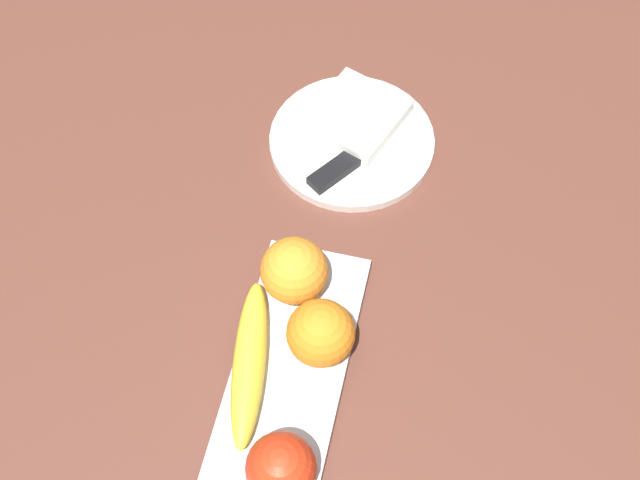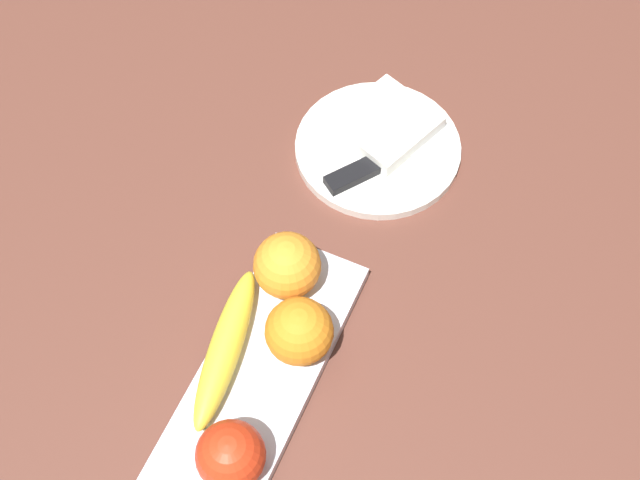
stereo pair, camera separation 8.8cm
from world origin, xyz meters
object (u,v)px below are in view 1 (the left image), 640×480
at_px(orange_near_apple, 294,271).
at_px(knife, 351,160).
at_px(dinner_plate, 352,141).
at_px(orange_near_banana, 321,333).
at_px(banana, 250,360).
at_px(apple, 281,468).
at_px(fruit_tray, 282,400).
at_px(folded_napkin, 357,117).

relative_size(orange_near_apple, knife, 0.46).
bearing_deg(dinner_plate, orange_near_banana, -174.63).
relative_size(orange_near_banana, dinner_plate, 0.35).
distance_m(orange_near_apple, dinner_plate, 0.22).
xyz_separation_m(banana, orange_near_apple, (0.10, -0.02, 0.02)).
relative_size(banana, orange_near_apple, 2.51).
xyz_separation_m(banana, knife, (0.28, -0.04, -0.02)).
distance_m(banana, orange_near_banana, 0.08).
relative_size(apple, banana, 0.37).
height_order(fruit_tray, orange_near_apple, orange_near_apple).
height_order(dinner_plate, folded_napkin, folded_napkin).
distance_m(orange_near_apple, folded_napkin, 0.25).
relative_size(orange_near_apple, folded_napkin, 0.68).
relative_size(banana, folded_napkin, 1.71).
height_order(banana, orange_near_banana, orange_near_banana).
bearing_deg(folded_napkin, dinner_plate, 180.00).
bearing_deg(folded_napkin, banana, 173.59).
distance_m(orange_near_apple, orange_near_banana, 0.08).
relative_size(banana, orange_near_banana, 2.58).
distance_m(apple, knife, 0.39).
bearing_deg(dinner_plate, banana, 173.08).
height_order(banana, orange_near_apple, orange_near_apple).
height_order(banana, knife, banana).
distance_m(fruit_tray, folded_napkin, 0.37).
bearing_deg(knife, orange_near_banana, -139.63).
bearing_deg(apple, dinner_plate, 2.89).
bearing_deg(orange_near_apple, dinner_plate, -4.48).
height_order(apple, knife, apple).
xyz_separation_m(fruit_tray, apple, (-0.08, -0.02, 0.04)).
bearing_deg(apple, orange_near_banana, -2.12).
xyz_separation_m(banana, orange_near_banana, (0.04, -0.07, 0.02)).
xyz_separation_m(fruit_tray, knife, (0.31, -0.01, 0.01)).
bearing_deg(dinner_plate, folded_napkin, 0.00).
bearing_deg(orange_near_apple, orange_near_banana, -145.43).
bearing_deg(banana, dinner_plate, 162.72).
bearing_deg(dinner_plate, knife, -170.27).
relative_size(fruit_tray, orange_near_apple, 4.88).
bearing_deg(orange_near_apple, folded_napkin, -4.01).
height_order(fruit_tray, dinner_plate, fruit_tray).
bearing_deg(folded_napkin, orange_near_banana, -175.07).
height_order(banana, dinner_plate, banana).
xyz_separation_m(apple, knife, (0.39, 0.02, -0.03)).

